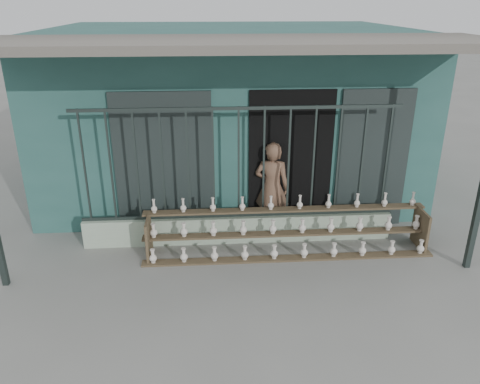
{
  "coord_description": "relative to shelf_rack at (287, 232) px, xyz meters",
  "views": [
    {
      "loc": [
        -0.46,
        -5.55,
        3.71
      ],
      "look_at": [
        0.0,
        1.0,
        1.0
      ],
      "focal_mm": 35.0,
      "sensor_mm": 36.0,
      "label": 1
    }
  ],
  "objects": [
    {
      "name": "elderly_woman",
      "position": [
        -0.15,
        0.77,
        0.44
      ],
      "size": [
        0.66,
        0.52,
        1.59
      ],
      "primitive_type": "imported",
      "rotation": [
        0.0,
        0.0,
        2.88
      ],
      "color": "brown",
      "rests_on": "ground"
    },
    {
      "name": "security_fence",
      "position": [
        -0.73,
        0.41,
        0.99
      ],
      "size": [
        5.0,
        0.04,
        1.8
      ],
      "color": "#283330",
      "rests_on": "parapet_wall"
    },
    {
      "name": "parapet_wall",
      "position": [
        -0.73,
        0.41,
        -0.13
      ],
      "size": [
        5.0,
        0.2,
        0.45
      ],
      "primitive_type": "cube",
      "color": "#9FB49B",
      "rests_on": "ground"
    },
    {
      "name": "ground",
      "position": [
        -0.73,
        -0.89,
        -0.36
      ],
      "size": [
        60.0,
        60.0,
        0.0
      ],
      "primitive_type": "plane",
      "color": "slate"
    },
    {
      "name": "workshop_building",
      "position": [
        -0.73,
        3.34,
        1.26
      ],
      "size": [
        7.4,
        6.6,
        3.21
      ],
      "color": "#28544F",
      "rests_on": "ground"
    },
    {
      "name": "shelf_rack",
      "position": [
        0.0,
        0.0,
        0.0
      ],
      "size": [
        4.5,
        0.68,
        0.85
      ],
      "color": "brown",
      "rests_on": "ground"
    }
  ]
}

